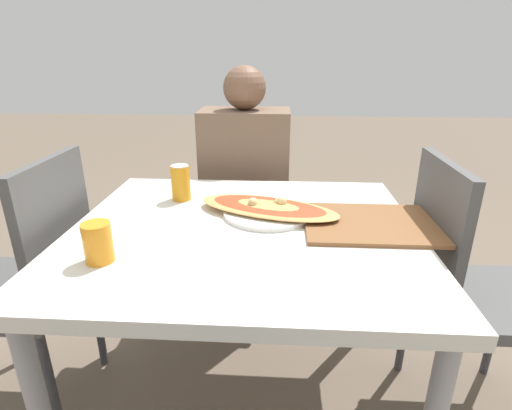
% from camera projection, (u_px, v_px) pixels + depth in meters
% --- Properties ---
extents(ground_plane, '(14.00, 14.00, 0.00)m').
position_uv_depth(ground_plane, '(246.00, 407.00, 1.46)').
color(ground_plane, '#6B5B4C').
extents(dining_table, '(1.03, 0.92, 0.72)m').
position_uv_depth(dining_table, '(244.00, 249.00, 1.22)').
color(dining_table, silver).
rests_on(dining_table, ground_plane).
extents(chair_far_seated, '(0.40, 0.40, 0.92)m').
position_uv_depth(chair_far_seated, '(247.00, 199.00, 2.01)').
color(chair_far_seated, '#4C4C4C').
rests_on(chair_far_seated, ground_plane).
extents(chair_side_left, '(0.40, 0.40, 0.92)m').
position_uv_depth(chair_side_left, '(34.00, 276.00, 1.32)').
color(chair_side_left, '#4C4C4C').
rests_on(chair_side_left, ground_plane).
extents(chair_side_right, '(0.40, 0.40, 0.92)m').
position_uv_depth(chair_side_right, '(464.00, 282.00, 1.29)').
color(chair_side_right, '#4C4C4C').
rests_on(chair_side_right, ground_plane).
extents(person_seated, '(0.40, 0.27, 1.16)m').
position_uv_depth(person_seated, '(245.00, 173.00, 1.84)').
color(person_seated, '#2D2D38').
rests_on(person_seated, ground_plane).
extents(pizza_main, '(0.50, 0.32, 0.06)m').
position_uv_depth(pizza_main, '(268.00, 209.00, 1.29)').
color(pizza_main, white).
rests_on(pizza_main, dining_table).
extents(soda_can, '(0.07, 0.07, 0.12)m').
position_uv_depth(soda_can, '(181.00, 183.00, 1.40)').
color(soda_can, orange).
rests_on(soda_can, dining_table).
extents(drink_glass, '(0.07, 0.07, 0.10)m').
position_uv_depth(drink_glass, '(98.00, 243.00, 0.99)').
color(drink_glass, orange).
rests_on(drink_glass, dining_table).
extents(serving_tray, '(0.39, 0.30, 0.01)m').
position_uv_depth(serving_tray, '(370.00, 223.00, 1.21)').
color(serving_tray, brown).
rests_on(serving_tray, dining_table).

